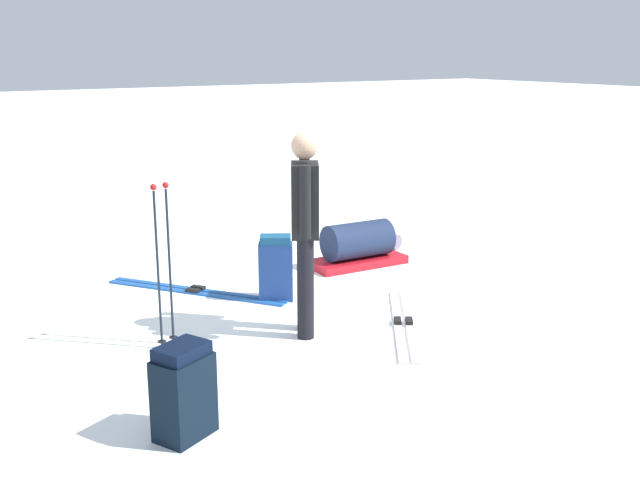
% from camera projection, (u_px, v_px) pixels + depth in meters
% --- Properties ---
extents(ground_plane, '(80.00, 80.00, 0.00)m').
position_uv_depth(ground_plane, '(320.00, 315.00, 6.80)').
color(ground_plane, white).
extents(skier_standing, '(0.36, 0.50, 1.70)m').
position_uv_depth(skier_standing, '(305.00, 223.00, 6.13)').
color(skier_standing, black).
rests_on(skier_standing, ground_plane).
extents(ski_pair_near, '(1.26, 1.71, 0.05)m').
position_uv_depth(ski_pair_near, '(196.00, 291.00, 7.43)').
color(ski_pair_near, '#1D519F').
rests_on(ski_pair_near, ground_plane).
extents(ski_pair_far, '(1.16, 1.51, 0.05)m').
position_uv_depth(ski_pair_far, '(403.00, 323.00, 6.56)').
color(ski_pair_far, silver).
rests_on(ski_pair_far, ground_plane).
extents(backpack_large_dark, '(0.39, 0.35, 0.63)m').
position_uv_depth(backpack_large_dark, '(276.00, 268.00, 7.16)').
color(backpack_large_dark, navy).
rests_on(backpack_large_dark, ground_plane).
extents(backpack_bright, '(0.42, 0.37, 0.61)m').
position_uv_depth(backpack_bright, '(184.00, 392.00, 4.60)').
color(backpack_bright, black).
rests_on(backpack_bright, ground_plane).
extents(ski_poles_planted_near, '(0.18, 0.10, 1.34)m').
position_uv_depth(ski_poles_planted_near, '(163.00, 258.00, 5.90)').
color(ski_poles_planted_near, black).
rests_on(ski_poles_planted_near, ground_plane).
extents(gear_sled, '(1.10, 0.50, 0.49)m').
position_uv_depth(gear_sled, '(358.00, 246.00, 8.30)').
color(gear_sled, red).
rests_on(gear_sled, ground_plane).
extents(sleeping_mat_rolled, '(0.33, 0.58, 0.18)m').
position_uv_depth(sleeping_mat_rolled, '(379.00, 239.00, 9.17)').
color(sleeping_mat_rolled, slate).
rests_on(sleeping_mat_rolled, ground_plane).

